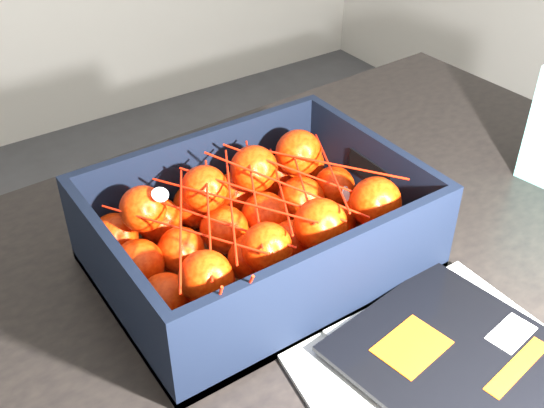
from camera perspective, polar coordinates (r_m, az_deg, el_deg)
table at (r=0.89m, az=4.43°, el=-10.29°), size 1.23×0.84×0.75m
magazine_stack at (r=0.71m, az=16.74°, el=-15.09°), size 0.32×0.31×0.02m
produce_crate at (r=0.80m, az=-1.21°, el=-3.05°), size 0.38×0.28×0.12m
clementine_heap at (r=0.79m, az=-0.99°, el=-2.19°), size 0.36×0.27×0.11m
mesh_net at (r=0.75m, az=-1.47°, el=0.35°), size 0.31×0.25×0.09m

